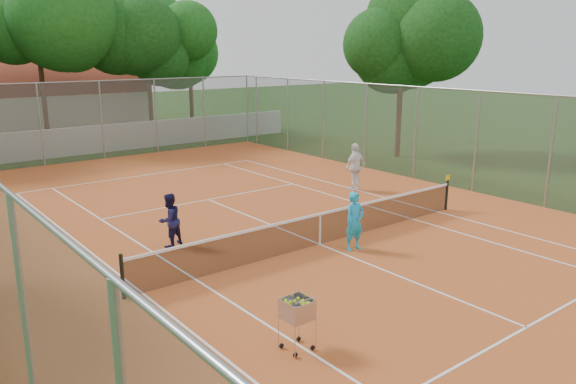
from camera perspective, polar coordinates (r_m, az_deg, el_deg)
ground at (r=16.43m, az=3.25°, el=-5.41°), size 120.00×120.00×0.00m
court_pad at (r=16.43m, az=3.25°, el=-5.38°), size 18.00×34.00×0.02m
court_lines at (r=16.43m, az=3.25°, el=-5.34°), size 10.98×23.78×0.01m
tennis_net at (r=16.27m, az=3.27°, el=-3.72°), size 11.88×0.10×0.98m
perimeter_fence at (r=15.87m, az=3.35°, el=1.40°), size 18.00×34.00×4.00m
boundary_wall at (r=32.61m, az=-19.43°, el=5.03°), size 26.00×0.30×1.50m
clubhouse at (r=41.55m, az=-26.82°, el=8.16°), size 16.40×9.00×4.40m
tropical_trees at (r=35.12m, az=-21.66°, el=12.43°), size 29.00×19.00×10.00m
player_near at (r=15.86m, az=6.79°, el=-2.96°), size 0.65×0.46×1.68m
player_far_left at (r=16.40m, az=-11.95°, el=-2.81°), size 0.91×0.81×1.56m
player_far_right at (r=22.64m, az=6.85°, el=2.56°), size 1.16×0.58×1.91m
ball_hopper at (r=10.75m, az=0.93°, el=-13.11°), size 0.65×0.65×1.13m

